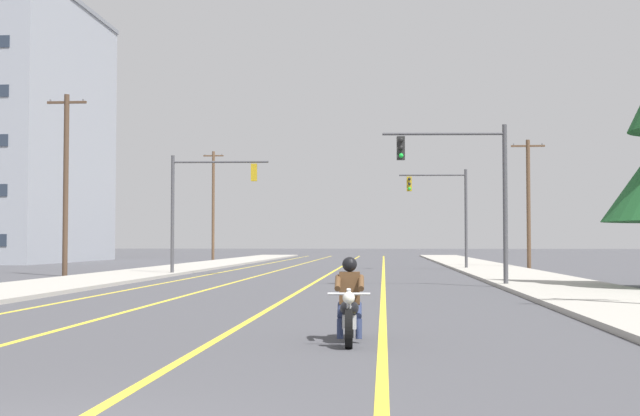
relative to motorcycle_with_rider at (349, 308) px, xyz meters
The scene contains 13 objects.
lane_stripe_center 37.07m from the motorcycle_with_rider, 93.62° to the left, with size 0.16×100.00×0.01m, color yellow.
lane_stripe_left 37.44m from the motorcycle_with_rider, 98.83° to the left, with size 0.16×100.00×0.01m, color yellow.
lane_stripe_right 37.00m from the motorcycle_with_rider, 89.12° to the left, with size 0.16×100.00×0.01m, color yellow.
lane_stripe_far_left 37.97m from the motorcycle_with_rider, 103.02° to the left, with size 0.16×100.00×0.01m, color yellow.
sidewalk_kerb_right 32.76m from the motorcycle_with_rider, 77.55° to the left, with size 4.40×110.00×0.14m, color #ADA89E.
sidewalk_kerb_left 34.19m from the motorcycle_with_rider, 110.65° to the left, with size 4.40×110.00×0.14m, color #ADA89E.
motorcycle_with_rider is the anchor object (origin of this frame).
traffic_signal_near_right 18.44m from the motorcycle_with_rider, 77.69° to the left, with size 4.75×0.57×6.20m.
traffic_signal_near_left 29.66m from the motorcycle_with_rider, 107.50° to the left, with size 5.06×0.47×6.20m.
traffic_signal_mid_right 37.93m from the motorcycle_with_rider, 83.18° to the left, with size 4.19×0.50×6.20m.
utility_pole_left_near 30.80m from the motorcycle_with_rider, 120.20° to the left, with size 2.02×0.26×9.16m.
utility_pole_right_far 41.96m from the motorcycle_with_rider, 76.20° to the left, with size 2.17×0.26×8.36m.
utility_pole_left_far 62.84m from the motorcycle_with_rider, 103.81° to the left, with size 1.87×0.26×10.01m.
Camera 1 is at (3.09, -6.37, 1.72)m, focal length 46.90 mm.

